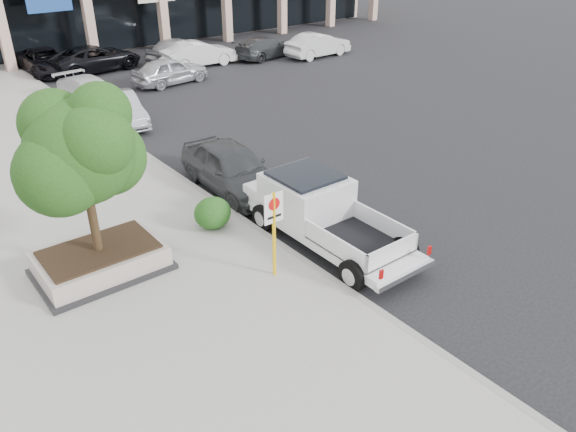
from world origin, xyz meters
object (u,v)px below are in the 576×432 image
object	(u,v)px
planter_tree	(84,149)
lot_car_b	(199,54)
curb_car_c	(91,93)
curb_car_d	(46,61)
lot_car_a	(170,71)
planter	(101,260)
pickup_truck	(330,216)
curb_car_b	(120,109)
lot_car_d	(95,59)
lot_car_c	(265,47)
no_parking_sign	(274,223)
lot_car_e	(177,49)
lot_car_f	(318,45)
curb_car_a	(232,168)

from	to	relation	value
planter_tree	lot_car_b	distance (m)	22.57
curb_car_c	curb_car_d	world-z (taller)	curb_car_d
curb_car_d	curb_car_c	bearing A→B (deg)	-92.79
curb_car_c	lot_car_a	bearing A→B (deg)	8.57
planter	pickup_truck	size ratio (longest dim) A/B	0.55
curb_car_b	lot_car_a	size ratio (longest dim) A/B	0.98
lot_car_d	curb_car_c	bearing A→B (deg)	148.58
pickup_truck	lot_car_c	xyz separation A→B (m)	(12.32, 19.91, -0.25)
lot_car_b	lot_car_d	xyz separation A→B (m)	(-5.47, 2.62, 0.01)
pickup_truck	curb_car_b	bearing A→B (deg)	91.59
planter	curb_car_b	distance (m)	12.13
pickup_truck	lot_car_a	distance (m)	18.58
curb_car_c	planter	bearing A→B (deg)	-116.82
no_parking_sign	curb_car_b	bearing A→B (deg)	82.18
lot_car_d	lot_car_a	bearing A→B (deg)	-166.21
curb_car_b	planter_tree	bearing A→B (deg)	-107.85
lot_car_c	lot_car_e	distance (m)	5.56
planter_tree	lot_car_a	world-z (taller)	planter_tree
no_parking_sign	lot_car_a	size ratio (longest dim) A/B	0.55
lot_car_e	pickup_truck	bearing A→B (deg)	143.62
no_parking_sign	lot_car_c	size ratio (longest dim) A/B	0.50
planter_tree	lot_car_e	distance (m)	23.99
no_parking_sign	lot_car_c	bearing A→B (deg)	54.42
curb_car_c	lot_car_f	world-z (taller)	lot_car_f
curb_car_b	lot_car_a	xyz separation A→B (m)	(4.86, 4.65, 0.04)
planter_tree	lot_car_d	world-z (taller)	planter_tree
planter_tree	curb_car_d	distance (m)	22.74
curb_car_a	planter_tree	bearing A→B (deg)	-155.42
lot_car_b	lot_car_d	bearing A→B (deg)	67.86
planter	lot_car_c	distance (m)	25.03
no_parking_sign	lot_car_a	distance (m)	19.64
planter_tree	lot_car_d	bearing A→B (deg)	69.18
curb_car_b	pickup_truck	bearing A→B (deg)	-80.89
lot_car_b	lot_car_f	distance (m)	7.79
no_parking_sign	curb_car_a	world-z (taller)	no_parking_sign
no_parking_sign	curb_car_d	distance (m)	25.03
curb_car_d	curb_car_b	bearing A→B (deg)	-91.88
planter	curb_car_d	distance (m)	22.76
planter_tree	lot_car_d	size ratio (longest dim) A/B	0.74
curb_car_c	lot_car_c	size ratio (longest dim) A/B	1.02
planter	curb_car_b	bearing A→B (deg)	64.19
lot_car_e	lot_car_d	bearing A→B (deg)	65.04
planter_tree	no_parking_sign	world-z (taller)	planter_tree
curb_car_d	pickup_truck	bearing A→B (deg)	-90.36
lot_car_c	lot_car_e	xyz separation A→B (m)	(-4.86, 2.71, 0.08)
planter	lot_car_f	xyz separation A→B (m)	(20.83, 15.66, 0.27)
curb_car_a	curb_car_b	world-z (taller)	curb_car_a
lot_car_c	lot_car_f	xyz separation A→B (m)	(2.90, -1.81, 0.09)
planter	lot_car_f	world-z (taller)	lot_car_f
planter_tree	lot_car_b	world-z (taller)	planter_tree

